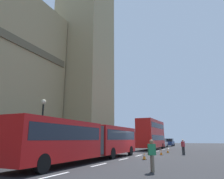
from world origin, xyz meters
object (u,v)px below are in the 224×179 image
object	(u,v)px
sedan_lead	(162,143)
sedan_trailing	(170,142)
articulated_bus	(90,139)
traffic_cone_west	(144,156)
double_decker_bus	(151,133)
traffic_cone_east	(168,151)
pedestrian_by_kerb	(183,146)
traffic_cone_middle	(161,152)
street_lamp	(42,124)
pedestrian_near_cones	(152,154)

from	to	relation	value
sedan_lead	sedan_trailing	bearing A→B (deg)	-1.15
articulated_bus	traffic_cone_west	bearing A→B (deg)	-53.89
double_decker_bus	traffic_cone_east	world-z (taller)	double_decker_bus
articulated_bus	pedestrian_by_kerb	world-z (taller)	articulated_bus
traffic_cone_middle	street_lamp	bearing A→B (deg)	138.28
pedestrian_near_cones	traffic_cone_east	bearing A→B (deg)	6.85
sedan_lead	sedan_trailing	xyz separation A→B (m)	(9.23, -0.19, 0.00)
sedan_lead	articulated_bus	bearing A→B (deg)	-179.75
articulated_bus	traffic_cone_east	xyz separation A→B (m)	(12.85, -4.07, -1.46)
articulated_bus	pedestrian_near_cones	size ratio (longest dim) A/B	9.73
traffic_cone_middle	sedan_trailing	bearing A→B (deg)	7.36
sedan_lead	pedestrian_by_kerb	distance (m)	21.07
traffic_cone_west	traffic_cone_east	size ratio (longest dim) A/B	1.00
sedan_trailing	pedestrian_near_cones	bearing A→B (deg)	-172.11
sedan_trailing	traffic_cone_east	distance (m)	27.12
sedan_lead	traffic_cone_middle	xyz separation A→B (m)	(-21.64, -4.17, -0.63)
articulated_bus	pedestrian_near_cones	xyz separation A→B (m)	(-3.72, -6.06, -0.83)
sedan_lead	street_lamp	xyz separation A→B (m)	(-31.22, 4.37, 2.14)
sedan_trailing	pedestrian_near_cones	world-z (taller)	sedan_trailing
double_decker_bus	traffic_cone_west	world-z (taller)	double_decker_bus
sedan_lead	pedestrian_near_cones	distance (m)	34.72
street_lamp	pedestrian_near_cones	xyz separation A→B (m)	(-2.94, -10.57, -2.14)
articulated_bus	traffic_cone_middle	size ratio (longest dim) A/B	28.35
pedestrian_by_kerb	sedan_trailing	bearing A→B (deg)	11.94
traffic_cone_middle	pedestrian_by_kerb	world-z (taller)	pedestrian_by_kerb
articulated_bus	street_lamp	world-z (taller)	street_lamp
double_decker_bus	traffic_cone_east	xyz separation A→B (m)	(-8.34, -4.07, -2.43)
traffic_cone_middle	traffic_cone_east	world-z (taller)	same
sedan_trailing	traffic_cone_east	size ratio (longest dim) A/B	7.59
sedan_trailing	traffic_cone_east	xyz separation A→B (m)	(-26.81, -4.02, -0.63)
traffic_cone_east	articulated_bus	bearing A→B (deg)	162.42
double_decker_bus	street_lamp	size ratio (longest dim) A/B	2.01
traffic_cone_east	pedestrian_near_cones	bearing A→B (deg)	-173.15
traffic_cone_west	pedestrian_by_kerb	size ratio (longest dim) A/B	0.34
pedestrian_near_cones	pedestrian_by_kerb	world-z (taller)	same
traffic_cone_east	sedan_lead	bearing A→B (deg)	13.45
sedan_lead	traffic_cone_west	world-z (taller)	sedan_lead
traffic_cone_west	street_lamp	size ratio (longest dim) A/B	0.11
sedan_trailing	street_lamp	xyz separation A→B (m)	(-40.45, 4.56, 2.14)
sedan_lead	traffic_cone_east	distance (m)	18.09
sedan_lead	traffic_cone_middle	world-z (taller)	sedan_lead
street_lamp	double_decker_bus	bearing A→B (deg)	-11.58
sedan_lead	traffic_cone_west	distance (m)	27.95
traffic_cone_west	pedestrian_by_kerb	bearing A→B (deg)	-17.87
sedan_lead	pedestrian_by_kerb	world-z (taller)	sedan_lead
articulated_bus	pedestrian_by_kerb	bearing A→B (deg)	-31.10
traffic_cone_east	street_lamp	size ratio (longest dim) A/B	0.11
street_lamp	articulated_bus	bearing A→B (deg)	-80.14
articulated_bus	double_decker_bus	xyz separation A→B (m)	(21.19, 0.00, 0.96)
sedan_trailing	traffic_cone_middle	distance (m)	31.13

